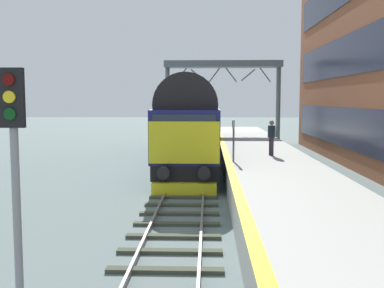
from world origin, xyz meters
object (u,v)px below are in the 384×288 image
(diesel_locomotive, at_px, (193,119))
(signal_post_mid, at_px, (165,111))
(signal_post_near, at_px, (14,156))
(waiting_passenger, at_px, (271,134))
(platform_number_sign, at_px, (233,134))

(diesel_locomotive, xyz_separation_m, signal_post_mid, (-2.37, 8.37, 0.25))
(diesel_locomotive, xyz_separation_m, signal_post_near, (-2.37, -18.81, 0.19))
(diesel_locomotive, relative_size, waiting_passenger, 11.69)
(signal_post_near, bearing_deg, platform_number_sign, 69.88)
(signal_post_near, distance_m, waiting_passenger, 15.28)
(signal_post_mid, relative_size, platform_number_sign, 2.49)
(waiting_passenger, bearing_deg, signal_post_mid, 6.80)
(diesel_locomotive, distance_m, waiting_passenger, 6.22)
(diesel_locomotive, height_order, signal_post_mid, diesel_locomotive)
(diesel_locomotive, distance_m, platform_number_sign, 7.29)
(signal_post_near, distance_m, signal_post_mid, 27.18)
(diesel_locomotive, xyz_separation_m, platform_number_sign, (1.95, -7.01, -0.30))
(signal_post_mid, height_order, waiting_passenger, signal_post_mid)
(diesel_locomotive, height_order, platform_number_sign, diesel_locomotive)
(diesel_locomotive, bearing_deg, platform_number_sign, -74.44)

